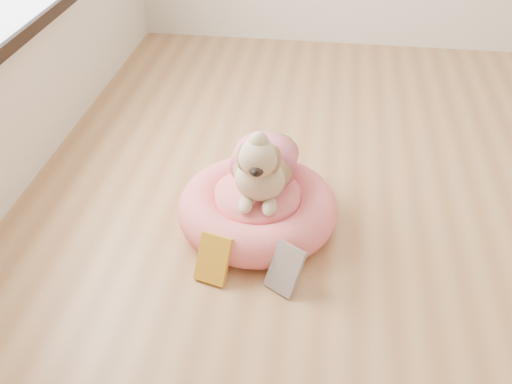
# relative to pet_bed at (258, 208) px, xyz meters

# --- Properties ---
(floor) EXTENTS (4.50, 4.50, 0.00)m
(floor) POSITION_rel_pet_bed_xyz_m (0.86, -0.11, -0.09)
(floor) COLOR #A97346
(floor) RESTS_ON ground
(pet_bed) EXTENTS (0.70, 0.70, 0.18)m
(pet_bed) POSITION_rel_pet_bed_xyz_m (0.00, 0.00, 0.00)
(pet_bed) COLOR #EF625D
(pet_bed) RESTS_ON floor
(dog) EXTENTS (0.34, 0.49, 0.36)m
(dog) POSITION_rel_pet_bed_xyz_m (0.02, 0.03, 0.27)
(dog) COLOR brown
(dog) RESTS_ON pet_bed
(book_yellow) EXTENTS (0.15, 0.15, 0.18)m
(book_yellow) POSITION_rel_pet_bed_xyz_m (-0.13, -0.35, 0.00)
(book_yellow) COLOR yellow
(book_yellow) RESTS_ON floor
(book_white) EXTENTS (0.17, 0.16, 0.18)m
(book_white) POSITION_rel_pet_bed_xyz_m (0.16, -0.36, 0.00)
(book_white) COLOR white
(book_white) RESTS_ON floor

